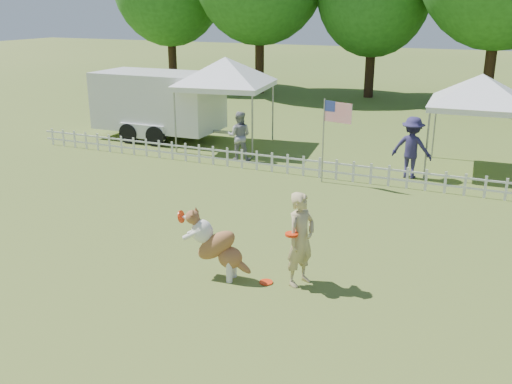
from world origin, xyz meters
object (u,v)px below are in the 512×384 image
cargo_trailer (159,105)px  spectator_a (239,136)px  canopy_tent_left (226,103)px  canopy_tent_right (477,125)px  handler (301,239)px  dog (217,245)px  spectator_b (412,148)px  flag_pole (323,141)px  frisbee_on_turf (266,282)px

cargo_trailer → spectator_a: 4.45m
cargo_trailer → canopy_tent_left: bearing=-2.5°
canopy_tent_right → spectator_a: bearing=-169.4°
handler → canopy_tent_right: canopy_tent_right is taller
canopy_tent_left → spectator_a: size_ratio=1.92×
cargo_trailer → spectator_a: bearing=-22.6°
handler → dog: bearing=125.2°
dog → spectator_b: bearing=69.3°
flag_pole → spectator_a: flag_pole is taller
canopy_tent_right → spectator_a: canopy_tent_right is taller
frisbee_on_turf → cargo_trailer: 12.43m
frisbee_on_turf → flag_pole: flag_pole is taller
flag_pole → spectator_a: size_ratio=1.50×
spectator_b → canopy_tent_left: bearing=-4.8°
flag_pole → spectator_b: size_ratio=1.33×
flag_pole → canopy_tent_left: bearing=162.6°
handler → spectator_b: (0.68, 7.57, 0.03)m
dog → spectator_a: (-3.24, 7.72, 0.15)m
frisbee_on_turf → canopy_tent_right: bearing=72.9°
dog → spectator_b: (2.14, 7.96, 0.25)m
spectator_b → frisbee_on_turf: bearing=87.4°
cargo_trailer → flag_pole: size_ratio=2.39×
frisbee_on_turf → spectator_a: 8.66m
cargo_trailer → spectator_a: size_ratio=3.60×
dog → frisbee_on_turf: dog is taller
dog → spectator_b: size_ratio=0.72×
handler → spectator_a: size_ratio=1.09×
handler → canopy_tent_left: size_ratio=0.57×
cargo_trailer → flag_pole: cargo_trailer is taller
frisbee_on_turf → handler: bearing=22.6°
dog → handler: bearing=9.2°
canopy_tent_left → cargo_trailer: size_ratio=0.53×
spectator_a → spectator_b: bearing=167.8°
dog → canopy_tent_left: 10.35m
dog → canopy_tent_right: canopy_tent_right is taller
cargo_trailer → dog: bearing=-52.7°
spectator_b → flag_pole: bearing=40.2°
canopy_tent_left → spectator_b: size_ratio=1.70×
canopy_tent_right → frisbee_on_turf: bearing=-109.9°
flag_pole → cargo_trailer: bearing=173.2°
dog → canopy_tent_left: canopy_tent_left is taller
canopy_tent_left → spectator_a: canopy_tent_left is taller
canopy_tent_right → canopy_tent_left: bearing=178.0°
handler → spectator_b: bearing=15.4°
frisbee_on_turf → spectator_b: 7.95m
cargo_trailer → flag_pole: bearing=-22.4°
spectator_a → flag_pole: bearing=144.0°
canopy_tent_left → spectator_a: bearing=-59.3°
canopy_tent_right → spectator_a: size_ratio=1.80×
flag_pole → spectator_b: flag_pole is taller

